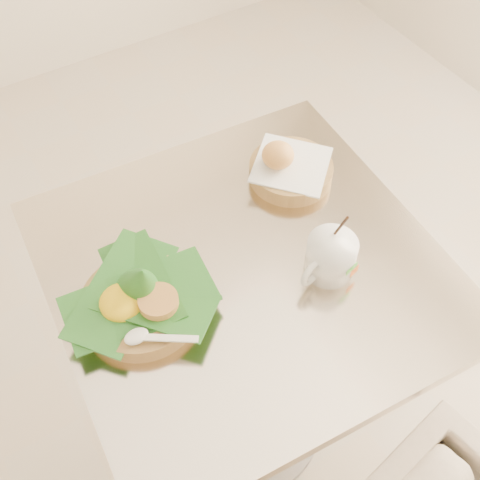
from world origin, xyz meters
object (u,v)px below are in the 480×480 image
cafe_table (244,324)px  bread_basket (289,168)px  rice_basket (140,300)px  coffee_mug (330,257)px

cafe_table → bread_basket: 0.35m
rice_basket → bread_basket: 0.42m
coffee_mug → bread_basket: bearing=73.3°
coffee_mug → rice_basket: bearing=163.4°
rice_basket → coffee_mug: 0.34m
cafe_table → rice_basket: rice_basket is taller
cafe_table → rice_basket: size_ratio=2.90×
rice_basket → cafe_table: bearing=-2.5°
cafe_table → coffee_mug: 0.30m
bread_basket → coffee_mug: bearing=-106.7°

